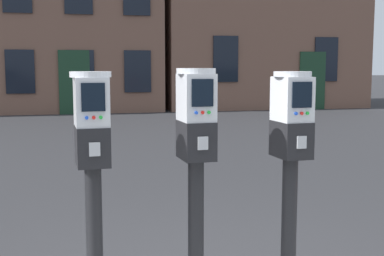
# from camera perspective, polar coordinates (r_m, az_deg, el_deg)

# --- Properties ---
(parking_meter_near_kerb) EXTENTS (0.23, 0.26, 1.40)m
(parking_meter_near_kerb) POSITION_cam_1_polar(r_m,az_deg,el_deg) (2.76, -11.09, -2.86)
(parking_meter_near_kerb) COLOR black
(parking_meter_near_kerb) RESTS_ON sidewalk_slab
(parking_meter_twin_adjacent) EXTENTS (0.23, 0.26, 1.42)m
(parking_meter_twin_adjacent) POSITION_cam_1_polar(r_m,az_deg,el_deg) (2.83, 0.45, -2.25)
(parking_meter_twin_adjacent) COLOR black
(parking_meter_twin_adjacent) RESTS_ON sidewalk_slab
(parking_meter_end_of_row) EXTENTS (0.23, 0.26, 1.40)m
(parking_meter_end_of_row) POSITION_cam_1_polar(r_m,az_deg,el_deg) (3.01, 11.01, -2.07)
(parking_meter_end_of_row) COLOR black
(parking_meter_end_of_row) RESTS_ON sidewalk_slab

